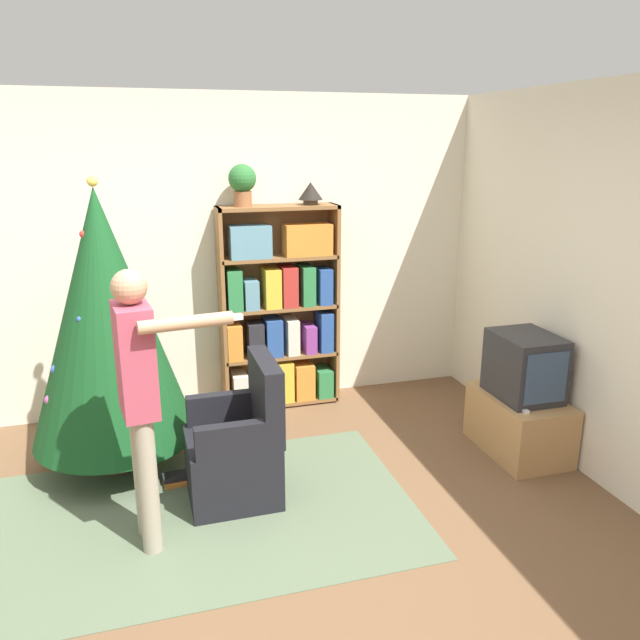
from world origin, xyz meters
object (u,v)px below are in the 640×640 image
(television, at_px, (525,366))
(potted_plant, at_px, (242,182))
(standing_person, at_px, (140,388))
(bookshelf, at_px, (280,313))
(table_lamp, at_px, (311,192))
(christmas_tree, at_px, (106,319))
(armchair, at_px, (238,450))

(television, xyz_separation_m, potted_plant, (-1.76, 1.36, 1.24))
(standing_person, bearing_deg, potted_plant, 145.30)
(bookshelf, distance_m, potted_plant, 1.13)
(standing_person, xyz_separation_m, table_lamp, (1.43, 1.71, 0.88))
(standing_person, bearing_deg, table_lamp, 132.50)
(bookshelf, distance_m, table_lamp, 1.04)
(christmas_tree, bearing_deg, television, -12.67)
(bookshelf, relative_size, television, 3.38)
(christmas_tree, height_order, armchair, christmas_tree)
(bookshelf, bearing_deg, television, -42.31)
(christmas_tree, height_order, potted_plant, potted_plant)
(potted_plant, bearing_deg, christmas_tree, -145.89)
(armchair, height_order, standing_person, standing_person)
(armchair, bearing_deg, christmas_tree, -130.91)
(bookshelf, bearing_deg, table_lamp, 1.99)
(christmas_tree, bearing_deg, potted_plant, 34.11)
(television, bearing_deg, standing_person, -172.42)
(television, relative_size, armchair, 0.55)
(christmas_tree, relative_size, standing_person, 1.26)
(table_lamp, bearing_deg, bookshelf, -178.01)
(potted_plant, relative_size, table_lamp, 1.64)
(bookshelf, distance_m, television, 2.01)
(christmas_tree, xyz_separation_m, armchair, (0.76, -0.65, -0.75))
(christmas_tree, distance_m, potted_plant, 1.54)
(table_lamp, bearing_deg, standing_person, -129.87)
(bookshelf, height_order, christmas_tree, christmas_tree)
(bookshelf, height_order, standing_person, bookshelf)
(television, xyz_separation_m, christmas_tree, (-2.83, 0.64, 0.40))
(armchair, xyz_separation_m, standing_person, (-0.56, -0.34, 0.62))
(television, distance_m, table_lamp, 2.15)
(christmas_tree, xyz_separation_m, table_lamp, (1.62, 0.72, 0.74))
(bookshelf, xyz_separation_m, potted_plant, (-0.28, 0.01, 1.09))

